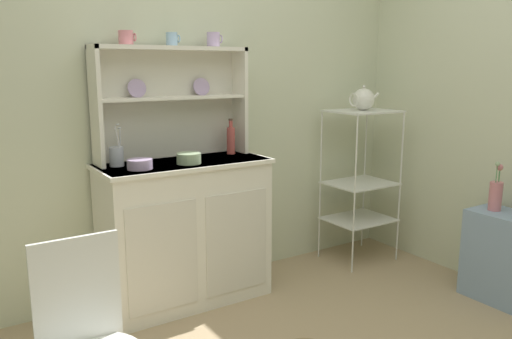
# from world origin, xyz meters

# --- Properties ---
(wall_back) EXTENTS (3.84, 0.05, 2.50)m
(wall_back) POSITION_xyz_m (0.00, 1.62, 1.25)
(wall_back) COLOR beige
(wall_back) RESTS_ON ground
(hutch_cabinet) EXTENTS (1.02, 0.45, 0.88)m
(hutch_cabinet) POSITION_xyz_m (-0.20, 1.37, 0.45)
(hutch_cabinet) COLOR white
(hutch_cabinet) RESTS_ON ground
(hutch_shelf_unit) EXTENTS (0.95, 0.18, 0.67)m
(hutch_shelf_unit) POSITION_xyz_m (-0.20, 1.53, 1.27)
(hutch_shelf_unit) COLOR silver
(hutch_shelf_unit) RESTS_ON hutch_cabinet
(bakers_rack) EXTENTS (0.47, 0.39, 1.12)m
(bakers_rack) POSITION_xyz_m (1.19, 1.31, 0.68)
(bakers_rack) COLOR silver
(bakers_rack) RESTS_ON ground
(side_shelf_blue) EXTENTS (0.28, 0.48, 0.56)m
(side_shelf_blue) POSITION_xyz_m (1.44, 0.28, 0.28)
(side_shelf_blue) COLOR #849EBC
(side_shelf_blue) RESTS_ON ground
(wire_chair) EXTENTS (0.36, 0.36, 0.85)m
(wire_chair) POSITION_xyz_m (-1.07, 0.32, 0.52)
(wire_chair) COLOR white
(wire_chair) RESTS_ON ground
(cup_rose_0) EXTENTS (0.10, 0.08, 0.08)m
(cup_rose_0) POSITION_xyz_m (-0.47, 1.49, 1.59)
(cup_rose_0) COLOR #D17A84
(cup_rose_0) RESTS_ON hutch_shelf_unit
(cup_sky_1) EXTENTS (0.08, 0.07, 0.08)m
(cup_sky_1) POSITION_xyz_m (-0.20, 1.49, 1.59)
(cup_sky_1) COLOR #8EB2D1
(cup_sky_1) RESTS_ON hutch_shelf_unit
(cup_lilac_2) EXTENTS (0.09, 0.08, 0.09)m
(cup_lilac_2) POSITION_xyz_m (0.08, 1.49, 1.59)
(cup_lilac_2) COLOR #B79ECC
(cup_lilac_2) RESTS_ON hutch_shelf_unit
(bowl_mixing_large) EXTENTS (0.14, 0.14, 0.05)m
(bowl_mixing_large) POSITION_xyz_m (-0.50, 1.29, 0.90)
(bowl_mixing_large) COLOR #B79ECC
(bowl_mixing_large) RESTS_ON hutch_cabinet
(bowl_floral_medium) EXTENTS (0.14, 0.14, 0.06)m
(bowl_floral_medium) POSITION_xyz_m (-0.20, 1.29, 0.91)
(bowl_floral_medium) COLOR #9EB78E
(bowl_floral_medium) RESTS_ON hutch_cabinet
(jam_bottle) EXTENTS (0.05, 0.05, 0.23)m
(jam_bottle) POSITION_xyz_m (0.17, 1.45, 0.97)
(jam_bottle) COLOR #B74C47
(jam_bottle) RESTS_ON hutch_cabinet
(utensil_jar) EXTENTS (0.08, 0.08, 0.24)m
(utensil_jar) POSITION_xyz_m (-0.58, 1.45, 0.94)
(utensil_jar) COLOR #B2B7C6
(utensil_jar) RESTS_ON hutch_cabinet
(porcelain_teapot) EXTENTS (0.25, 0.16, 0.18)m
(porcelain_teapot) POSITION_xyz_m (1.18, 1.31, 1.20)
(porcelain_teapot) COLOR white
(porcelain_teapot) RESTS_ON bakers_rack
(flower_vase) EXTENTS (0.08, 0.08, 0.31)m
(flower_vase) POSITION_xyz_m (1.44, 0.40, 0.66)
(flower_vase) COLOR #D17A84
(flower_vase) RESTS_ON side_shelf_blue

